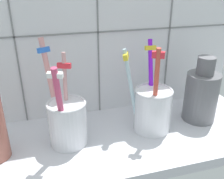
{
  "coord_description": "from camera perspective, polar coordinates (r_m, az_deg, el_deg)",
  "views": [
    {
      "loc": [
        -11.29,
        -38.82,
        30.63
      ],
      "look_at": [
        0.0,
        0.66,
        11.77
      ],
      "focal_mm": 40.45,
      "sensor_mm": 36.0,
      "label": 1
    }
  ],
  "objects": [
    {
      "name": "toothbrush_cup_right",
      "position": [
        0.5,
        9.09,
        -3.99
      ],
      "size": [
        9.93,
        8.81,
        17.53
      ],
      "color": "white",
      "rests_on": "counter_slab"
    },
    {
      "name": "ceramic_vase",
      "position": [
        0.56,
        19.52,
        -1.07
      ],
      "size": [
        6.78,
        6.78,
        13.9
      ],
      "color": "slate",
      "rests_on": "counter_slab"
    },
    {
      "name": "counter_slab",
      "position": [
        0.5,
        0.21,
        -11.57
      ],
      "size": [
        64.0,
        22.0,
        2.0
      ],
      "primitive_type": "cube",
      "color": "silver",
      "rests_on": "ground"
    },
    {
      "name": "toothbrush_cup_left",
      "position": [
        0.46,
        -10.2,
        -6.72
      ],
      "size": [
        7.38,
        10.1,
        18.84
      ],
      "color": "silver",
      "rests_on": "counter_slab"
    },
    {
      "name": "tile_wall_back",
      "position": [
        0.53,
        -3.52,
        15.74
      ],
      "size": [
        64.0,
        2.2,
        45.0
      ],
      "color": "white",
      "rests_on": "ground"
    }
  ]
}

